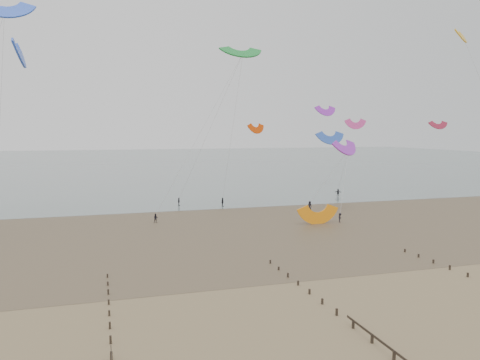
{
  "coord_description": "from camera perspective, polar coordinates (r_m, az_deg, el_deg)",
  "views": [
    {
      "loc": [
        -14.23,
        -37.13,
        15.18
      ],
      "look_at": [
        5.12,
        28.0,
        8.0
      ],
      "focal_mm": 35.0,
      "sensor_mm": 36.0,
      "label": 1
    }
  ],
  "objects": [
    {
      "name": "ground",
      "position": [
        42.57,
        4.28,
        -14.88
      ],
      "size": [
        500.0,
        500.0,
        0.0
      ],
      "primitive_type": "plane",
      "color": "brown",
      "rests_on": "ground"
    },
    {
      "name": "sea_and_shore",
      "position": [
        73.83,
        -8.33,
        -5.89
      ],
      "size": [
        500.0,
        665.0,
        0.03
      ],
      "color": "#475654",
      "rests_on": "ground"
    },
    {
      "name": "kitesurfers",
      "position": [
        95.26,
        7.96,
        -2.69
      ],
      "size": [
        115.0,
        29.84,
        1.81
      ],
      "color": "black",
      "rests_on": "ground"
    },
    {
      "name": "grounded_kite",
      "position": [
        77.78,
        9.48,
        -5.31
      ],
      "size": [
        6.17,
        4.86,
        3.33
      ],
      "primitive_type": null,
      "rotation": [
        1.54,
        0.0,
        0.02
      ],
      "color": "orange",
      "rests_on": "ground"
    },
    {
      "name": "kites_airborne",
      "position": [
        119.7,
        -12.39,
        8.15
      ],
      "size": [
        233.55,
        106.18,
        31.3
      ],
      "color": "#C43107",
      "rests_on": "ground"
    }
  ]
}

